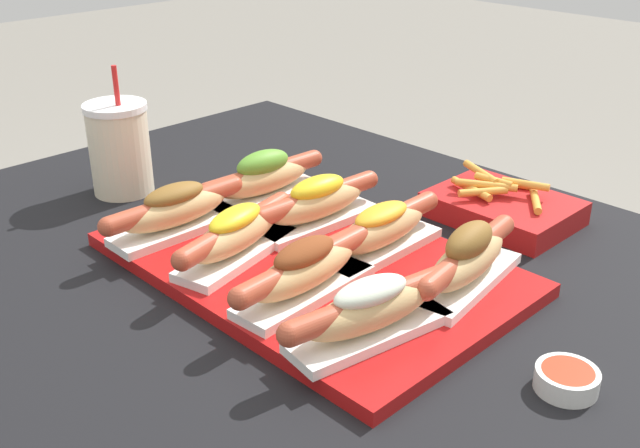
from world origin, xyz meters
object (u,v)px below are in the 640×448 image
(sauce_bowl, at_px, (567,379))
(hot_dog_4, at_px, (263,178))
(hot_dog_0, at_px, (175,210))
(drink_cup, at_px, (120,148))
(hot_dog_6, at_px, (381,230))
(fries_basket, at_px, (502,207))
(serving_tray, at_px, (309,263))
(hot_dog_3, at_px, (370,310))
(hot_dog_7, at_px, (468,259))
(hot_dog_1, at_px, (236,234))
(hot_dog_5, at_px, (317,203))
(hot_dog_2, at_px, (304,270))

(sauce_bowl, bearing_deg, hot_dog_4, 172.81)
(hot_dog_0, bearing_deg, sauce_bowl, 9.52)
(drink_cup, bearing_deg, sauce_bowl, 3.27)
(hot_dog_4, xyz_separation_m, drink_cup, (-0.21, -0.11, 0.02))
(hot_dog_6, bearing_deg, fries_basket, 82.13)
(fries_basket, bearing_deg, serving_tray, -105.81)
(sauce_bowl, distance_m, drink_cup, 0.75)
(hot_dog_3, relative_size, hot_dog_7, 1.00)
(hot_dog_0, relative_size, hot_dog_1, 1.02)
(serving_tray, xyz_separation_m, hot_dog_1, (-0.06, -0.07, 0.04))
(hot_dog_5, relative_size, drink_cup, 1.11)
(hot_dog_1, height_order, hot_dog_6, hot_dog_1)
(hot_dog_0, relative_size, hot_dog_6, 1.00)
(hot_dog_1, xyz_separation_m, hot_dog_5, (0.00, 0.14, 0.00))
(hot_dog_7, distance_m, fries_basket, 0.24)
(drink_cup, xyz_separation_m, fries_basket, (0.48, 0.34, -0.05))
(hot_dog_7, relative_size, drink_cup, 1.09)
(serving_tray, distance_m, hot_dog_1, 0.10)
(sauce_bowl, xyz_separation_m, drink_cup, (-0.75, -0.04, 0.06))
(hot_dog_4, xyz_separation_m, fries_basket, (0.27, 0.23, -0.03))
(hot_dog_1, height_order, hot_dog_5, hot_dog_5)
(hot_dog_7, height_order, fries_basket, hot_dog_7)
(hot_dog_5, height_order, fries_basket, hot_dog_5)
(serving_tray, distance_m, fries_basket, 0.32)
(hot_dog_7, bearing_deg, hot_dog_1, -148.60)
(hot_dog_1, bearing_deg, hot_dog_2, -1.60)
(hot_dog_0, bearing_deg, hot_dog_1, 5.83)
(serving_tray, height_order, hot_dog_3, hot_dog_3)
(serving_tray, bearing_deg, hot_dog_5, 129.12)
(sauce_bowl, xyz_separation_m, fries_basket, (-0.27, 0.30, 0.01))
(hot_dog_2, distance_m, sauce_bowl, 0.30)
(serving_tray, distance_m, hot_dog_2, 0.10)
(hot_dog_7, bearing_deg, serving_tray, -155.29)
(hot_dog_0, xyz_separation_m, hot_dog_7, (0.36, 0.16, 0.00))
(hot_dog_4, distance_m, fries_basket, 0.35)
(serving_tray, relative_size, drink_cup, 2.55)
(hot_dog_5, bearing_deg, hot_dog_2, -48.71)
(serving_tray, distance_m, hot_dog_3, 0.20)
(hot_dog_5, distance_m, fries_basket, 0.28)
(hot_dog_2, bearing_deg, fries_basket, 86.78)
(serving_tray, height_order, hot_dog_2, hot_dog_2)
(hot_dog_0, xyz_separation_m, hot_dog_5, (0.12, 0.15, 0.00))
(hot_dog_2, bearing_deg, sauce_bowl, 15.70)
(hot_dog_5, distance_m, hot_dog_7, 0.24)
(serving_tray, bearing_deg, drink_cup, -175.50)
(serving_tray, bearing_deg, hot_dog_0, -156.46)
(serving_tray, relative_size, hot_dog_0, 2.30)
(hot_dog_2, height_order, hot_dog_6, hot_dog_2)
(hot_dog_0, relative_size, hot_dog_4, 1.00)
(hot_dog_0, bearing_deg, hot_dog_2, 1.91)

